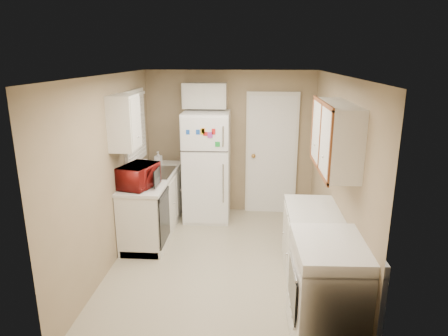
{
  "coord_description": "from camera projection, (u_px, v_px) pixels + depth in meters",
  "views": [
    {
      "loc": [
        0.38,
        -4.69,
        2.62
      ],
      "look_at": [
        0.0,
        0.5,
        1.15
      ],
      "focal_mm": 32.0,
      "sensor_mm": 36.0,
      "label": 1
    }
  ],
  "objects": [
    {
      "name": "wall_right",
      "position": [
        336.0,
        177.0,
        4.81
      ],
      "size": [
        3.8,
        3.8,
        0.0
      ],
      "primitive_type": "plane",
      "color": "#9B8667",
      "rests_on": "floor"
    },
    {
      "name": "interior_door",
      "position": [
        271.0,
        154.0,
        6.7
      ],
      "size": [
        0.86,
        0.06,
        2.08
      ],
      "primitive_type": "cube",
      "color": "white",
      "rests_on": "floor"
    },
    {
      "name": "cabinet_over_fridge",
      "position": [
        205.0,
        96.0,
        6.4
      ],
      "size": [
        0.7,
        0.3,
        0.4
      ],
      "primitive_type": "cube",
      "color": "silver",
      "rests_on": "wall_back"
    },
    {
      "name": "floor",
      "position": [
        221.0,
        262.0,
        5.24
      ],
      "size": [
        3.8,
        3.8,
        0.0
      ],
      "primitive_type": "plane",
      "color": "beige",
      "rests_on": "ground"
    },
    {
      "name": "left_counter",
      "position": [
        154.0,
        204.0,
        6.06
      ],
      "size": [
        0.6,
        1.8,
        0.9
      ],
      "primitive_type": "cube",
      "color": "silver",
      "rests_on": "floor"
    },
    {
      "name": "refrigerator",
      "position": [
        207.0,
        166.0,
        6.47
      ],
      "size": [
        0.74,
        0.72,
        1.77
      ],
      "primitive_type": "cube",
      "rotation": [
        0.0,
        0.0,
        0.01
      ],
      "color": "white",
      "rests_on": "floor"
    },
    {
      "name": "upper_cabinet_right",
      "position": [
        336.0,
        137.0,
        4.18
      ],
      "size": [
        0.3,
        1.2,
        0.7
      ],
      "primitive_type": "cube",
      "color": "silver",
      "rests_on": "wall_right"
    },
    {
      "name": "sink",
      "position": [
        155.0,
        175.0,
        6.09
      ],
      "size": [
        0.54,
        0.74,
        0.16
      ],
      "primitive_type": "cube",
      "color": "gray",
      "rests_on": "left_counter"
    },
    {
      "name": "dishwasher",
      "position": [
        164.0,
        217.0,
        5.45
      ],
      "size": [
        0.03,
        0.58,
        0.72
      ],
      "primitive_type": "cube",
      "color": "black",
      "rests_on": "floor"
    },
    {
      "name": "ceiling",
      "position": [
        221.0,
        75.0,
        4.59
      ],
      "size": [
        3.8,
        3.8,
        0.0
      ],
      "primitive_type": "plane",
      "color": "white",
      "rests_on": "floor"
    },
    {
      "name": "window_blinds",
      "position": [
        135.0,
        127.0,
        5.91
      ],
      "size": [
        0.1,
        0.98,
        1.08
      ],
      "primitive_type": "cube",
      "color": "silver",
      "rests_on": "wall_left"
    },
    {
      "name": "microwave",
      "position": [
        139.0,
        176.0,
        5.38
      ],
      "size": [
        0.62,
        0.44,
        0.37
      ],
      "primitive_type": "imported",
      "rotation": [
        0.0,
        0.0,
        1.31
      ],
      "color": "maroon",
      "rests_on": "left_counter"
    },
    {
      "name": "wall_left",
      "position": [
        110.0,
        173.0,
        5.01
      ],
      "size": [
        3.8,
        3.8,
        0.0
      ],
      "primitive_type": "plane",
      "color": "#9B8667",
      "rests_on": "floor"
    },
    {
      "name": "right_counter",
      "position": [
        318.0,
        266.0,
        4.27
      ],
      "size": [
        0.6,
        2.0,
        0.9
      ],
      "primitive_type": "cube",
      "color": "silver",
      "rests_on": "floor"
    },
    {
      "name": "stove",
      "position": [
        330.0,
        292.0,
        3.68
      ],
      "size": [
        0.72,
        0.87,
        1.03
      ],
      "primitive_type": "cube",
      "rotation": [
        0.0,
        0.0,
        0.04
      ],
      "color": "white",
      "rests_on": "floor"
    },
    {
      "name": "upper_cabinet_left",
      "position": [
        124.0,
        123.0,
        5.05
      ],
      "size": [
        0.3,
        0.45,
        0.7
      ],
      "primitive_type": "cube",
      "color": "silver",
      "rests_on": "wall_left"
    },
    {
      "name": "wall_front",
      "position": [
        202.0,
        245.0,
        3.09
      ],
      "size": [
        2.8,
        2.8,
        0.0
      ],
      "primitive_type": "plane",
      "color": "#9B8667",
      "rests_on": "floor"
    },
    {
      "name": "wall_back",
      "position": [
        230.0,
        143.0,
        6.74
      ],
      "size": [
        2.8,
        2.8,
        0.0
      ],
      "primitive_type": "plane",
      "color": "#9B8667",
      "rests_on": "floor"
    },
    {
      "name": "soap_bottle",
      "position": [
        158.0,
        159.0,
        6.51
      ],
      "size": [
        0.12,
        0.12,
        0.22
      ],
      "primitive_type": "imported",
      "rotation": [
        0.0,
        0.0,
        -0.25
      ],
      "color": "silver",
      "rests_on": "left_counter"
    }
  ]
}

